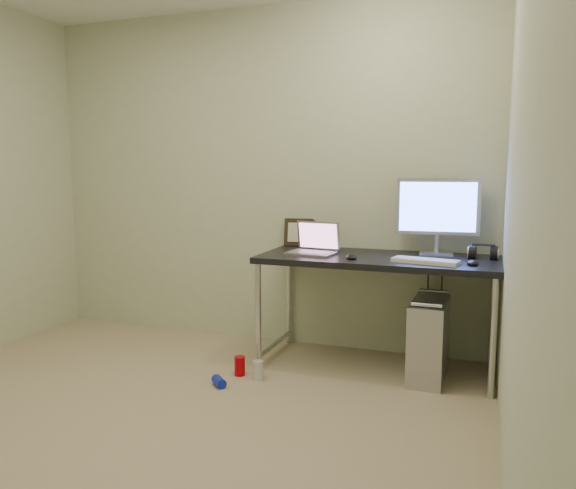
{
  "coord_description": "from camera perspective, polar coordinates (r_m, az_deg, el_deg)",
  "views": [
    {
      "loc": [
        1.66,
        -2.2,
        1.32
      ],
      "look_at": [
        0.48,
        1.06,
        0.85
      ],
      "focal_mm": 35.0,
      "sensor_mm": 36.0,
      "label": 1
    }
  ],
  "objects": [
    {
      "name": "keyboard",
      "position": [
        3.52,
        13.77,
        -1.64
      ],
      "size": [
        0.41,
        0.2,
        0.02
      ],
      "primitive_type": "cube",
      "rotation": [
        0.0,
        0.0,
        -0.18
      ],
      "color": "white",
      "rests_on": "desk"
    },
    {
      "name": "picture_frame",
      "position": [
        4.17,
        1.35,
        1.25
      ],
      "size": [
        0.26,
        0.11,
        0.21
      ],
      "primitive_type": "cube",
      "rotation": [
        -0.21,
        0.0,
        0.15
      ],
      "color": "black",
      "rests_on": "desk"
    },
    {
      "name": "tower_computer",
      "position": [
        3.69,
        14.1,
        -9.35
      ],
      "size": [
        0.22,
        0.49,
        0.53
      ],
      "rotation": [
        0.0,
        0.0,
        -0.02
      ],
      "color": "silver",
      "rests_on": "ground"
    },
    {
      "name": "can_blue",
      "position": [
        3.55,
        -7.03,
        -13.66
      ],
      "size": [
        0.12,
        0.12,
        0.06
      ],
      "primitive_type": "cylinder",
      "rotation": [
        1.57,
        0.0,
        0.82
      ],
      "color": "#1223C4",
      "rests_on": "ground"
    },
    {
      "name": "can_white",
      "position": [
        3.62,
        -3.07,
        -12.65
      ],
      "size": [
        0.07,
        0.07,
        0.12
      ],
      "primitive_type": "cylinder",
      "rotation": [
        0.0,
        0.0,
        -0.02
      ],
      "color": "silver",
      "rests_on": "ground"
    },
    {
      "name": "laptop",
      "position": [
        3.79,
        2.65,
        -0.19
      ],
      "size": [
        0.33,
        0.29,
        0.21
      ],
      "rotation": [
        0.0,
        0.0,
        -0.11
      ],
      "color": "silver",
      "rests_on": "desk"
    },
    {
      "name": "monitor",
      "position": [
        3.85,
        14.97,
        3.38
      ],
      "size": [
        0.54,
        0.18,
        0.51
      ],
      "rotation": [
        0.0,
        0.0,
        0.1
      ],
      "color": "silver",
      "rests_on": "desk"
    },
    {
      "name": "headphones",
      "position": [
        3.78,
        19.22,
        -0.89
      ],
      "size": [
        0.18,
        0.11,
        0.12
      ],
      "rotation": [
        0.0,
        0.0,
        -0.06
      ],
      "color": "black",
      "rests_on": "desk"
    },
    {
      "name": "wall_right",
      "position": [
        2.2,
        22.31,
        5.34
      ],
      "size": [
        0.02,
        3.5,
        2.5
      ],
      "primitive_type": "cube",
      "color": "beige",
      "rests_on": "ground"
    },
    {
      "name": "wall_back",
      "position": [
        4.29,
        -2.97,
        6.76
      ],
      "size": [
        3.5,
        0.02,
        2.5
      ],
      "primitive_type": "cube",
      "color": "beige",
      "rests_on": "ground"
    },
    {
      "name": "mouse_left",
      "position": [
        3.6,
        6.45,
        -1.16
      ],
      "size": [
        0.1,
        0.13,
        0.04
      ],
      "primitive_type": "ellipsoid",
      "rotation": [
        0.0,
        0.0,
        0.33
      ],
      "color": "black",
      "rests_on": "desk"
    },
    {
      "name": "mouse_right",
      "position": [
        3.52,
        18.25,
        -1.68
      ],
      "size": [
        0.08,
        0.11,
        0.04
      ],
      "primitive_type": "ellipsoid",
      "rotation": [
        0.0,
        0.0,
        0.09
      ],
      "color": "black",
      "rests_on": "desk"
    },
    {
      "name": "cable_a",
      "position": [
        4.03,
        14.02,
        -5.74
      ],
      "size": [
        0.01,
        0.16,
        0.69
      ],
      "primitive_type": "cylinder",
      "rotation": [
        0.21,
        0.0,
        0.0
      ],
      "color": "black",
      "rests_on": "ground"
    },
    {
      "name": "can_red",
      "position": [
        3.7,
        -4.92,
        -12.18
      ],
      "size": [
        0.08,
        0.08,
        0.12
      ],
      "primitive_type": "cylinder",
      "rotation": [
        0.0,
        0.0,
        0.22
      ],
      "color": "#C2040E",
      "rests_on": "ground"
    },
    {
      "name": "desk",
      "position": [
        3.73,
        9.08,
        -2.43
      ],
      "size": [
        1.54,
        0.67,
        0.75
      ],
      "color": "black",
      "rests_on": "ground"
    },
    {
      "name": "floor",
      "position": [
        3.05,
        -16.28,
        -18.21
      ],
      "size": [
        3.5,
        3.5,
        0.0
      ],
      "primitive_type": "plane",
      "color": "tan",
      "rests_on": "ground"
    },
    {
      "name": "cable_b",
      "position": [
        4.0,
        15.27,
        -6.15
      ],
      "size": [
        0.02,
        0.11,
        0.71
      ],
      "primitive_type": "cylinder",
      "rotation": [
        0.14,
        0.0,
        0.09
      ],
      "color": "black",
      "rests_on": "ground"
    },
    {
      "name": "webcam",
      "position": [
        4.08,
        3.94,
        0.82
      ],
      "size": [
        0.04,
        0.03,
        0.11
      ],
      "rotation": [
        0.0,
        0.0,
        -0.13
      ],
      "color": "silver",
      "rests_on": "desk"
    }
  ]
}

